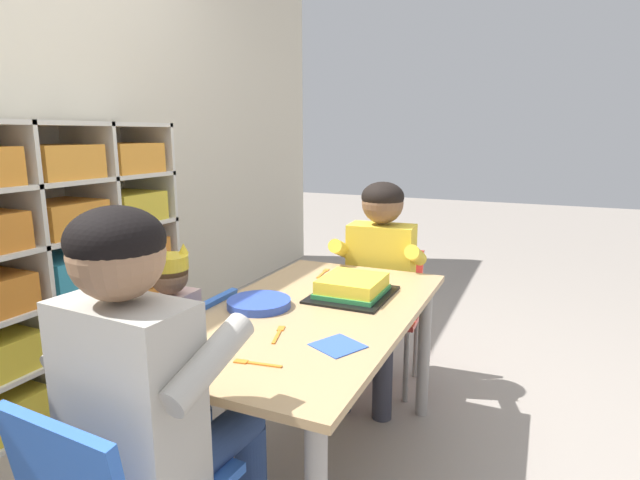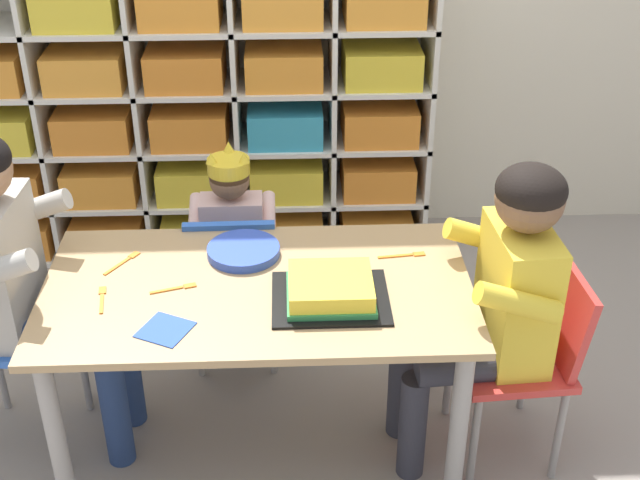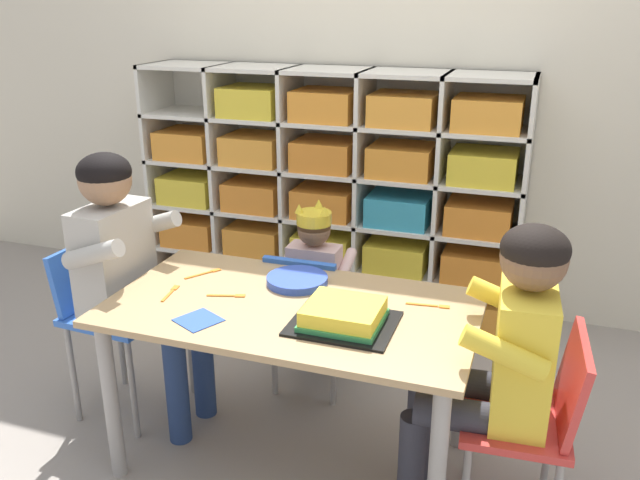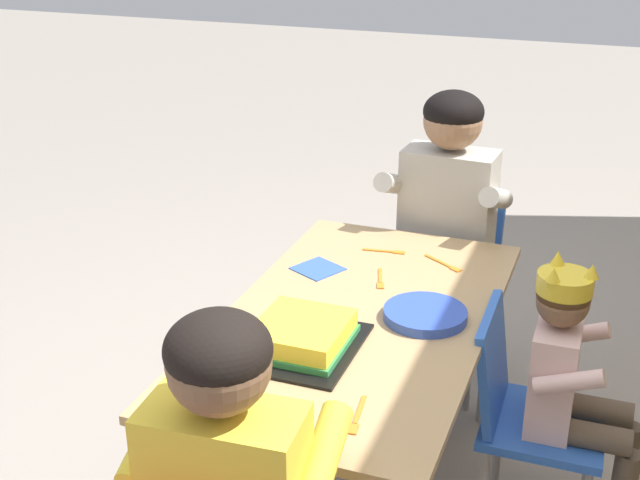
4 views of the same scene
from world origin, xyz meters
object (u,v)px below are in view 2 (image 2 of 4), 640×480
classroom_chair_guest_side (527,345)px  guest_at_table_side (498,289)px  classroom_chair_blue (234,276)px  birthday_cake_on_tray (331,291)px  activity_table (258,312)px  child_with_crown (233,226)px  fork_near_cake_tray (405,255)px  adult_helper_seated (20,265)px  fork_scattered_mid_table (124,262)px  fork_at_table_front_edge (177,288)px  fork_near_child_seat (102,298)px  paper_plate_stack (243,251)px

classroom_chair_guest_side → guest_at_table_side: size_ratio=0.66×
classroom_chair_blue → birthday_cake_on_tray: 0.66m
activity_table → child_with_crown: bearing=100.3°
classroom_chair_blue → fork_near_cake_tray: size_ratio=4.40×
fork_near_cake_tray → birthday_cake_on_tray: bearing=36.3°
adult_helper_seated → classroom_chair_guest_side: size_ratio=1.64×
fork_near_cake_tray → fork_scattered_mid_table: bearing=-6.8°
fork_scattered_mid_table → fork_at_table_front_edge: bearing=82.3°
fork_near_child_seat → child_with_crown: bearing=142.9°
paper_plate_stack → activity_table: bearing=-75.3°
classroom_chair_blue → classroom_chair_guest_side: 1.00m
fork_near_child_seat → classroom_chair_blue: bearing=137.6°
adult_helper_seated → birthday_cake_on_tray: adult_helper_seated is taller
guest_at_table_side → classroom_chair_guest_side: bearing=90.0°
activity_table → classroom_chair_blue: classroom_chair_blue is taller
fork_near_child_seat → fork_near_cake_tray: size_ratio=0.91×
classroom_chair_blue → fork_scattered_mid_table: classroom_chair_blue is taller
activity_table → birthday_cake_on_tray: (0.20, -0.08, 0.12)m
classroom_chair_guest_side → fork_near_cake_tray: classroom_chair_guest_side is taller
activity_table → adult_helper_seated: 0.69m
adult_helper_seated → fork_at_table_front_edge: 0.46m
fork_near_child_seat → birthday_cake_on_tray: bearing=79.2°
fork_near_cake_tray → activity_table: bearing=11.3°
fork_at_table_front_edge → fork_scattered_mid_table: same height
child_with_crown → birthday_cake_on_tray: child_with_crown is taller
activity_table → paper_plate_stack: 0.20m
guest_at_table_side → fork_scattered_mid_table: 1.10m
guest_at_table_side → birthday_cake_on_tray: 0.49m
guest_at_table_side → birthday_cake_on_tray: (-0.48, -0.06, 0.05)m
birthday_cake_on_tray → child_with_crown: bearing=116.0°
adult_helper_seated → fork_near_child_seat: bearing=-111.2°
adult_helper_seated → fork_at_table_front_edge: size_ratio=8.12×
fork_near_cake_tray → fork_scattered_mid_table: 0.84m
adult_helper_seated → fork_scattered_mid_table: 0.29m
child_with_crown → fork_near_cake_tray: (0.54, -0.40, 0.12)m
classroom_chair_blue → child_with_crown: bearing=-90.1°
adult_helper_seated → classroom_chair_guest_side: (1.47, -0.08, -0.27)m
child_with_crown → paper_plate_stack: (0.06, -0.38, 0.13)m
child_with_crown → adult_helper_seated: adult_helper_seated is taller
child_with_crown → adult_helper_seated: (-0.58, -0.48, 0.16)m
fork_near_child_seat → guest_at_table_side: bearing=83.2°
birthday_cake_on_tray → fork_at_table_front_edge: (-0.43, 0.07, -0.03)m
fork_at_table_front_edge → paper_plate_stack: bearing=-153.5°
child_with_crown → adult_helper_seated: bearing=39.0°
activity_table → child_with_crown: size_ratio=1.50×
classroom_chair_blue → fork_near_child_seat: bearing=54.9°
guest_at_table_side → fork_at_table_front_edge: (-0.91, 0.02, 0.02)m
classroom_chair_guest_side → fork_at_table_front_edge: classroom_chair_guest_side is taller
fork_near_cake_tray → guest_at_table_side: bearing=139.6°
birthday_cake_on_tray → fork_near_child_seat: size_ratio=2.46×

